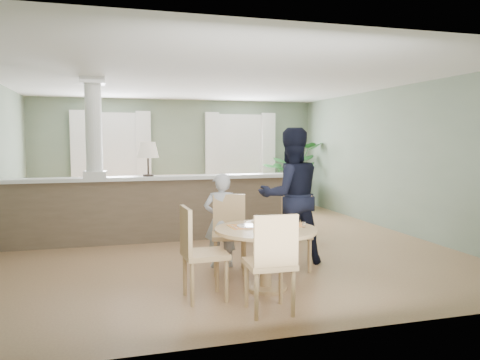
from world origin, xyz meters
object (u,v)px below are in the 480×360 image
object	(u,v)px
chair_far_man	(296,228)
child_person	(221,220)
sofa	(140,200)
chair_side	(198,249)
dining_table	(266,240)
chair_near	(272,259)
chair_far_boy	(229,229)
houseplant	(291,175)
man_person	(291,196)

from	to	relation	value
chair_far_man	child_person	distance (m)	1.02
sofa	chair_side	size ratio (longest dim) A/B	3.24
dining_table	chair_near	distance (m)	0.82
dining_table	chair_far_man	world-z (taller)	chair_far_man
dining_table	chair_far_boy	world-z (taller)	chair_far_boy
chair_side	chair_far_boy	bearing A→B (deg)	-34.10
chair_far_boy	child_person	distance (m)	0.23
houseplant	chair_near	xyz separation A→B (m)	(-2.88, -6.59, -0.26)
dining_table	chair_near	bearing A→B (deg)	-105.05
dining_table	chair_far_boy	size ratio (longest dim) A/B	1.18
man_person	chair_side	bearing A→B (deg)	37.17
chair_far_man	child_person	world-z (taller)	child_person
chair_far_boy	houseplant	bearing A→B (deg)	72.69
man_person	chair_near	bearing A→B (deg)	63.08
sofa	dining_table	distance (m)	4.88
child_person	man_person	distance (m)	1.03
chair_far_boy	man_person	world-z (taller)	man_person
houseplant	chair_far_man	xyz separation A→B (m)	(-1.97, -5.06, -0.29)
chair_near	man_person	distance (m)	2.03
man_person	dining_table	bearing A→B (deg)	54.96
chair_side	dining_table	bearing A→B (deg)	-81.72
sofa	chair_side	bearing A→B (deg)	-86.88
sofa	houseplant	distance (m)	3.94
chair_near	houseplant	bearing A→B (deg)	-111.84
chair_far_boy	chair_near	size ratio (longest dim) A/B	0.98
chair_side	child_person	distance (m)	1.32
sofa	chair_far_boy	world-z (taller)	chair_far_boy
dining_table	chair_far_man	distance (m)	1.02
chair_far_boy	chair_far_man	bearing A→B (deg)	7.60
sofa	man_person	size ratio (longest dim) A/B	1.74
man_person	houseplant	bearing A→B (deg)	-111.98
chair_far_man	sofa	bearing A→B (deg)	136.87
dining_table	chair_far_boy	bearing A→B (deg)	104.83
houseplant	dining_table	xyz separation A→B (m)	(-2.66, -5.81, -0.26)
chair_far_man	chair_side	bearing A→B (deg)	-126.50
chair_far_boy	chair_far_man	world-z (taller)	chair_far_boy
sofa	chair_far_boy	xyz separation A→B (m)	(0.90, -3.91, 0.07)
sofa	chair_side	distance (m)	4.92
chair_far_boy	chair_near	world-z (taller)	chair_near
houseplant	chair_far_boy	distance (m)	5.76
chair_far_man	chair_near	distance (m)	1.78
houseplant	chair_near	size ratio (longest dim) A/B	1.63
dining_table	child_person	distance (m)	1.08
houseplant	dining_table	distance (m)	6.39
chair_far_man	houseplant	bearing A→B (deg)	91.22
chair_far_boy	chair_near	xyz separation A→B (m)	(0.01, -1.62, 0.01)
chair_near	dining_table	bearing A→B (deg)	-103.33
chair_far_boy	dining_table	bearing A→B (deg)	-62.35
chair_far_boy	chair_near	distance (m)	1.62
man_person	child_person	bearing A→B (deg)	-3.01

